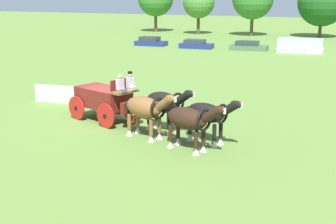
% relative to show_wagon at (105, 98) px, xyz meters
% --- Properties ---
extents(ground_plane, '(220.00, 220.00, 0.00)m').
position_rel_show_wagon_xyz_m(ground_plane, '(-0.16, 0.05, -1.22)').
color(ground_plane, olive).
extents(show_wagon, '(5.90, 2.89, 2.77)m').
position_rel_show_wagon_xyz_m(show_wagon, '(0.00, 0.00, 0.00)').
color(show_wagon, maroon).
rests_on(show_wagon, ground).
extents(draft_horse_rear_near, '(2.99, 1.57, 2.29)m').
position_rel_show_wagon_xyz_m(draft_horse_rear_near, '(3.67, -0.53, 0.19)').
color(draft_horse_rear_near, black).
rests_on(draft_horse_rear_near, ground).
extents(draft_horse_rear_off, '(3.04, 1.59, 2.28)m').
position_rel_show_wagon_xyz_m(draft_horse_rear_off, '(3.26, -1.76, 0.19)').
color(draft_horse_rear_off, brown).
rests_on(draft_horse_rear_off, ground).
extents(draft_horse_lead_near, '(2.93, 1.44, 2.20)m').
position_rel_show_wagon_xyz_m(draft_horse_lead_near, '(6.16, -1.35, 0.11)').
color(draft_horse_lead_near, black).
rests_on(draft_horse_lead_near, ground).
extents(draft_horse_lead_off, '(3.03, 1.54, 2.21)m').
position_rel_show_wagon_xyz_m(draft_horse_lead_off, '(5.74, -2.58, 0.13)').
color(draft_horse_lead_off, '#331E14').
rests_on(draft_horse_lead_off, ground).
extents(parked_vehicle_a, '(4.08, 2.15, 1.13)m').
position_rel_show_wagon_xyz_m(parked_vehicle_a, '(-13.43, 32.89, -0.73)').
color(parked_vehicle_a, navy).
rests_on(parked_vehicle_a, ground).
extents(parked_vehicle_b, '(4.12, 2.17, 1.06)m').
position_rel_show_wagon_xyz_m(parked_vehicle_b, '(-7.13, 32.54, -0.76)').
color(parked_vehicle_b, navy).
rests_on(parked_vehicle_b, ground).
extents(parked_vehicle_c, '(4.47, 2.26, 1.06)m').
position_rel_show_wagon_xyz_m(parked_vehicle_c, '(-0.84, 33.29, -0.76)').
color(parked_vehicle_c, '#477047').
rests_on(parked_vehicle_c, ground).
extents(parked_vehicle_d, '(5.18, 2.15, 1.66)m').
position_rel_show_wagon_xyz_m(parked_vehicle_d, '(5.08, 33.16, -0.41)').
color(parked_vehicle_d, silver).
rests_on(parked_vehicle_d, ground).
extents(tree_b, '(5.10, 5.10, 7.58)m').
position_rel_show_wagon_xyz_m(tree_b, '(-13.72, 51.10, 3.80)').
color(tree_b, brown).
rests_on(tree_b, ground).
extents(tree_d, '(7.16, 7.16, 8.80)m').
position_rel_show_wagon_xyz_m(tree_d, '(5.03, 52.96, 3.99)').
color(tree_d, brown).
rests_on(tree_d, ground).
extents(sponsor_banner, '(3.18, 0.45, 1.10)m').
position_rel_show_wagon_xyz_m(sponsor_banner, '(-4.79, 2.31, -0.67)').
color(sponsor_banner, silver).
rests_on(sponsor_banner, ground).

